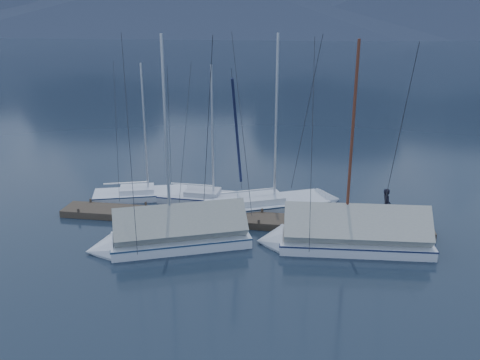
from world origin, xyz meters
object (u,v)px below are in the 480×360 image
sailboat_open_mid (221,200)px  sailboat_covered_near (341,236)px  sailboat_open_left (156,195)px  person (386,205)px  sailboat_open_right (283,204)px  sailboat_covered_far (168,236)px

sailboat_open_mid → sailboat_covered_near: sailboat_covered_near is taller
sailboat_open_mid → sailboat_open_left: bearing=176.2°
sailboat_open_mid → person: 8.65m
sailboat_open_right → sailboat_covered_far: bearing=-130.3°
sailboat_covered_near → person: size_ratio=5.92×
sailboat_open_right → person: bearing=-22.2°
sailboat_open_mid → person: (8.30, -2.21, 1.03)m
sailboat_open_mid → sailboat_covered_far: bearing=-102.6°
sailboat_open_left → sailboat_covered_near: (9.92, -4.79, 0.35)m
sailboat_covered_near → sailboat_open_mid: bearing=143.8°
sailboat_open_mid → sailboat_open_right: 3.38m
sailboat_open_left → sailboat_open_right: (7.08, -0.45, 0.03)m
sailboat_open_left → sailboat_covered_near: bearing=-25.8°
sailboat_open_left → sailboat_open_right: sailboat_open_right is taller
sailboat_open_left → sailboat_open_mid: bearing=-3.8°
sailboat_open_left → person: 12.30m
sailboat_covered_near → person: 3.20m
sailboat_open_right → sailboat_covered_far: size_ratio=0.99×
person → sailboat_covered_near: bearing=131.0°
sailboat_open_right → sailboat_covered_near: bearing=-56.8°
sailboat_open_mid → person: sailboat_open_mid is taller
sailboat_covered_far → person: bearing=19.9°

